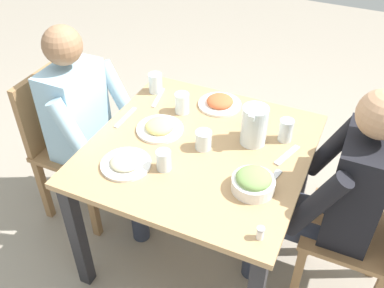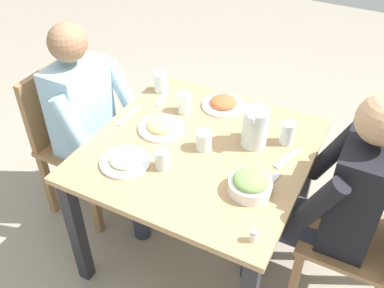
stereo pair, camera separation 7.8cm
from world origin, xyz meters
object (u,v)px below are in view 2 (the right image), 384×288
at_px(plate_beans, 125,161).
at_px(water_glass_near_right, 287,133).
at_px(water_glass_by_pitcher, 185,103).
at_px(water_glass_far_right, 162,159).
at_px(diner_near, 332,197).
at_px(plate_fries, 162,126).
at_px(water_pitcher, 255,127).
at_px(water_glass_center, 160,82).
at_px(chair_near, 372,237).
at_px(dining_table, 200,164).
at_px(plate_rice_curry, 223,103).
at_px(diner_far, 96,123).
at_px(salt_shaker, 253,236).
at_px(chair_far, 70,134).
at_px(salad_bowl, 250,184).
at_px(water_glass_far_left, 204,140).

distance_m(plate_beans, water_glass_near_right, 0.75).
height_order(water_glass_by_pitcher, water_glass_far_right, water_glass_by_pitcher).
xyz_separation_m(diner_near, plate_fries, (-0.00, 0.84, 0.09)).
relative_size(diner_near, water_pitcher, 6.20).
bearing_deg(water_glass_center, chair_near, -103.82).
bearing_deg(plate_fries, dining_table, -98.98).
height_order(plate_rice_curry, water_glass_by_pitcher, water_glass_by_pitcher).
bearing_deg(dining_table, water_glass_far_right, 158.12).
relative_size(diner_far, plate_beans, 5.30).
xyz_separation_m(dining_table, salt_shaker, (-0.39, -0.41, 0.13)).
relative_size(chair_far, plate_rice_curry, 3.95).
xyz_separation_m(plate_beans, plate_rice_curry, (0.61, -0.20, 0.00)).
height_order(diner_far, water_glass_by_pitcher, diner_far).
bearing_deg(diner_far, chair_far, 90.00).
height_order(plate_beans, water_glass_center, water_glass_center).
xyz_separation_m(salad_bowl, salt_shaker, (-0.23, -0.10, -0.01)).
xyz_separation_m(plate_fries, water_glass_far_left, (-0.03, -0.24, 0.03)).
relative_size(plate_rice_curry, water_glass_by_pitcher, 2.10).
bearing_deg(diner_near, water_glass_far_left, 93.29).
xyz_separation_m(diner_far, plate_fries, (0.02, -0.39, 0.09)).
height_order(chair_far, water_pitcher, water_pitcher).
relative_size(water_glass_far_right, water_glass_far_left, 1.05).
height_order(salad_bowl, water_glass_far_right, water_glass_far_right).
bearing_deg(water_glass_center, water_pitcher, -108.20).
bearing_deg(chair_far, plate_fries, -87.72).
xyz_separation_m(chair_near, water_glass_by_pitcher, (0.18, 1.01, 0.27)).
bearing_deg(water_glass_center, diner_far, 148.07).
bearing_deg(water_glass_by_pitcher, diner_near, -102.90).
bearing_deg(diner_near, diner_far, 91.17).
bearing_deg(water_pitcher, water_glass_by_pitcher, 77.88).
bearing_deg(water_glass_far_left, plate_beans, 134.53).
relative_size(plate_beans, water_glass_far_left, 2.48).
distance_m(salad_bowl, plate_rice_curry, 0.63).
bearing_deg(salt_shaker, water_pitcher, 20.85).
relative_size(diner_near, water_glass_far_right, 12.58).
xyz_separation_m(water_glass_by_pitcher, water_glass_far_left, (-0.22, -0.21, -0.01)).
height_order(water_pitcher, water_glass_center, water_pitcher).
bearing_deg(water_glass_far_left, water_pitcher, -55.58).
distance_m(chair_far, plate_beans, 0.68).
height_order(water_glass_center, salt_shaker, water_glass_center).
bearing_deg(chair_far, salt_shaker, -108.27).
bearing_deg(dining_table, water_glass_center, 50.38).
bearing_deg(salt_shaker, chair_far, 71.73).
bearing_deg(salt_shaker, water_glass_by_pitcher, 44.58).
height_order(water_glass_center, water_glass_far_left, water_glass_center).
bearing_deg(chair_far, water_pitcher, -83.19).
distance_m(salad_bowl, water_glass_far_right, 0.39).
relative_size(chair_near, plate_beans, 3.97).
distance_m(water_glass_far_right, salt_shaker, 0.53).
bearing_deg(water_glass_near_right, water_glass_by_pitcher, 88.95).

